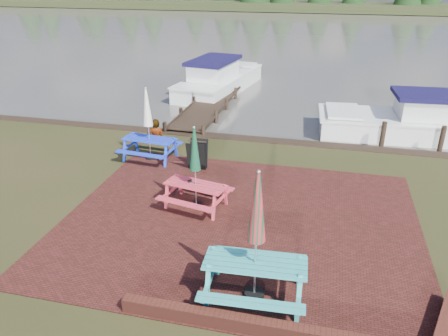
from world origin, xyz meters
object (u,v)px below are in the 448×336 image
Objects in this scene: picnic_table_red at (196,180)px; boat_near at (417,123)px; chalkboard at (197,155)px; jetty at (212,101)px; picnic_table_blue at (149,135)px; boat_jetty at (219,80)px; picnic_table_teal at (256,257)px; person at (155,119)px.

picnic_table_red reaches higher than boat_near.
jetty is (-1.50, 7.37, -0.38)m from chalkboard.
chalkboard is at bearing -6.52° from picnic_table_blue.
boat_near is at bearing -19.15° from boat_jetty.
chalkboard is 7.53m from jetty.
picnic_table_red is 0.31× the size of boat_jetty.
picnic_table_red is (-2.16, 3.17, -0.16)m from picnic_table_teal.
picnic_table_teal is at bearing -64.27° from chalkboard.
picnic_table_red is at bearing -77.41° from jetty.
picnic_table_red is 2.53m from chalkboard.
jetty is 9.17m from boat_near.
picnic_table_teal is at bearing -71.44° from jetty.
boat_jetty is at bearing 57.86° from boat_near.
picnic_table_blue is 1.87m from chalkboard.
picnic_table_teal is 0.30× the size of jetty.
picnic_table_blue is (-2.48, 2.80, 0.06)m from picnic_table_red.
boat_jetty is at bearing -109.62° from person.
boat_jetty is (-2.60, 12.80, -0.39)m from picnic_table_red.
picnic_table_red is at bearing 121.07° from picnic_table_teal.
picnic_table_blue reaches higher than picnic_table_red.
picnic_table_red is 2.39× the size of chalkboard.
jetty is at bearing 100.20° from chalkboard.
boat_jetty reaches higher than chalkboard.
picnic_table_blue is 0.33× the size of boat_jetty.
boat_jetty is at bearing 97.88° from jetty.
picnic_table_blue is 1.42× the size of person.
picnic_table_blue is 10.00m from boat_jetty.
picnic_table_teal is 1.12× the size of picnic_table_blue.
jetty is at bearing 114.51° from picnic_table_red.
chalkboard is 0.56× the size of person.
jetty is 1.22× the size of boat_near.
chalkboard is 9.18m from boat_near.
jetty is 1.22× the size of boat_jetty.
person is at bearing -97.81° from jetty.
jetty is 3.06m from boat_jetty.
boat_near is (4.59, 10.95, -0.57)m from picnic_table_teal.
picnic_table_blue reaches higher than chalkboard.
person reaches higher than boat_near.
picnic_table_teal is at bearing 153.31° from boat_near.
picnic_table_red is at bearing -42.72° from picnic_table_blue.
picnic_table_red is 10.31m from boat_near.
picnic_table_blue is at bearing -92.44° from jetty.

